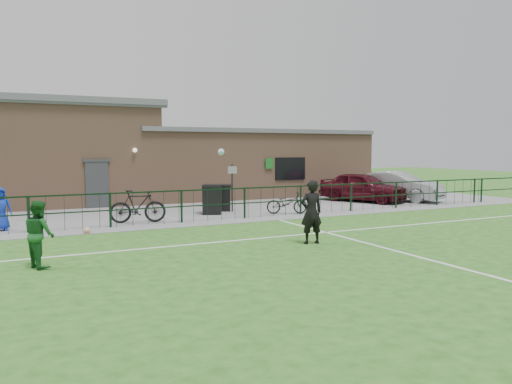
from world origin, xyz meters
name	(u,v)px	position (x,y,z in m)	size (l,w,h in m)	color
ground	(352,265)	(0.00, 0.00, 0.00)	(90.00, 90.00, 0.00)	#265B1A
paving_strip	(176,205)	(0.00, 13.50, 0.01)	(34.00, 13.00, 0.02)	gray
pitch_line_touch	(222,221)	(0.00, 7.80, 0.00)	(28.00, 0.10, 0.01)	white
pitch_line_mid	(271,237)	(0.00, 4.00, 0.00)	(28.00, 0.10, 0.01)	white
pitch_line_perp	(418,257)	(2.00, 0.00, 0.00)	(0.10, 16.00, 0.01)	white
perimeter_fence	(220,204)	(0.00, 8.00, 0.60)	(28.00, 0.10, 1.20)	black
wheelie_bin_left	(212,200)	(0.36, 9.74, 0.58)	(0.73, 0.83, 1.11)	black
wheelie_bin_right	(222,199)	(1.14, 10.55, 0.53)	(0.68, 0.77, 1.03)	black
sign_post	(232,188)	(1.41, 10.11, 1.02)	(0.06, 0.06, 2.00)	black
car_maroon	(363,187)	(8.84, 10.80, 0.76)	(1.74, 4.34, 1.48)	#400B15
car_silver	(397,186)	(10.76, 10.45, 0.77)	(1.58, 4.52, 1.49)	#A1A3A8
bicycle_d	(138,206)	(-2.92, 8.64, 0.61)	(0.56, 1.98, 1.19)	black
bicycle_e	(287,203)	(3.12, 8.44, 0.46)	(0.58, 1.66, 0.87)	black
spectator_child	(0,209)	(-7.30, 8.89, 0.72)	(0.69, 0.45, 1.41)	#122FB0
goalkeeper_kick	(309,211)	(0.54, 2.71, 0.93)	(1.76, 3.82, 2.68)	black
outfield_player	(39,234)	(-6.45, 2.97, 0.76)	(0.74, 0.58, 1.53)	#195822
ball_ground	(87,230)	(-4.89, 7.12, 0.12)	(0.23, 0.23, 0.23)	white
clubhouse	(141,157)	(-0.88, 16.50, 2.22)	(24.25, 5.40, 4.96)	#A1765A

